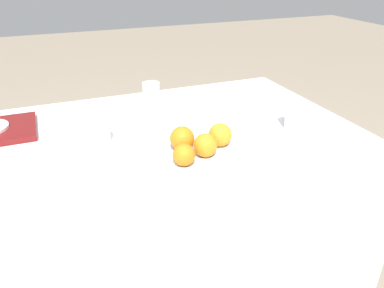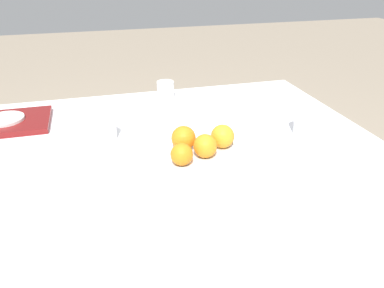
% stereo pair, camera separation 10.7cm
% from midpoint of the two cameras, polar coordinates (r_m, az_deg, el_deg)
% --- Properties ---
extents(table, '(1.51, 0.86, 0.71)m').
position_cam_midpoint_polar(table, '(1.42, -5.17, -11.79)').
color(table, white).
rests_on(table, ground_plane).
extents(fruit_platter, '(0.31, 0.31, 0.02)m').
position_cam_midpoint_polar(fruit_platter, '(1.09, 2.81, -1.94)').
color(fruit_platter, silver).
rests_on(fruit_platter, table).
extents(orange_0, '(0.07, 0.07, 0.07)m').
position_cam_midpoint_polar(orange_0, '(1.10, 1.48, 0.84)').
color(orange_0, orange).
rests_on(orange_0, fruit_platter).
extents(orange_1, '(0.06, 0.06, 0.06)m').
position_cam_midpoint_polar(orange_1, '(1.02, 1.41, -1.68)').
color(orange_1, orange).
rests_on(orange_1, fruit_platter).
extents(orange_2, '(0.07, 0.07, 0.07)m').
position_cam_midpoint_polar(orange_2, '(1.12, 7.39, 1.10)').
color(orange_2, orange).
rests_on(orange_2, fruit_platter).
extents(orange_3, '(0.07, 0.07, 0.07)m').
position_cam_midpoint_polar(orange_3, '(1.06, 4.90, -0.37)').
color(orange_3, orange).
rests_on(orange_3, fruit_platter).
extents(water_glass, '(0.07, 0.07, 0.10)m').
position_cam_midpoint_polar(water_glass, '(1.29, 19.12, 3.38)').
color(water_glass, silver).
rests_on(water_glass, table).
extents(serving_tray, '(0.30, 0.22, 0.02)m').
position_cam_midpoint_polar(serving_tray, '(1.43, -24.70, 2.88)').
color(serving_tray, maroon).
rests_on(serving_tray, table).
extents(side_plate, '(0.13, 0.13, 0.01)m').
position_cam_midpoint_polar(side_plate, '(1.43, -24.81, 3.43)').
color(side_plate, silver).
rests_on(side_plate, serving_tray).
extents(cup_0, '(0.07, 0.07, 0.07)m').
position_cam_midpoint_polar(cup_0, '(1.56, -2.08, 8.23)').
color(cup_0, white).
rests_on(cup_0, table).
extents(cup_1, '(0.08, 0.08, 0.08)m').
position_cam_midpoint_polar(cup_1, '(1.22, -10.99, 2.35)').
color(cup_1, white).
rests_on(cup_1, table).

